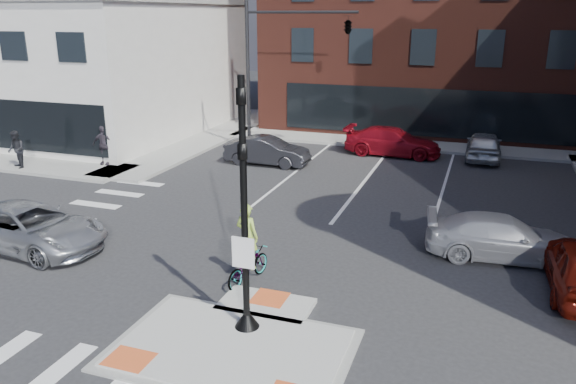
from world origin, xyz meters
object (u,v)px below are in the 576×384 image
at_px(bg_car_silver, 484,145).
at_px(cyclist, 248,256).
at_px(bg_car_dark, 267,151).
at_px(pedestrian_b, 104,145).
at_px(pedestrian_a, 16,150).
at_px(silver_suv, 30,227).
at_px(bg_car_red, 392,142).
at_px(white_pickup, 502,237).

bearing_deg(bg_car_silver, cyclist, 70.13).
bearing_deg(cyclist, bg_car_dark, -59.52).
xyz_separation_m(bg_car_dark, bg_car_silver, (10.30, 4.82, 0.04)).
bearing_deg(pedestrian_b, bg_car_silver, 14.71).
bearing_deg(bg_car_dark, pedestrian_a, 115.58).
relative_size(silver_suv, cyclist, 2.23).
relative_size(bg_car_red, pedestrian_b, 2.62).
xyz_separation_m(silver_suv, bg_car_silver, (13.62, 17.34, 0.01)).
bearing_deg(silver_suv, cyclist, -84.80).
relative_size(bg_car_silver, bg_car_red, 0.85).
bearing_deg(cyclist, pedestrian_b, -26.74).
relative_size(silver_suv, bg_car_red, 1.02).
bearing_deg(bg_car_silver, bg_car_dark, 24.47).
bearing_deg(bg_car_dark, silver_suv, 165.47).
distance_m(bg_car_dark, pedestrian_a, 12.15).
distance_m(cyclist, pedestrian_a, 16.89).
bearing_deg(cyclist, silver_suv, 12.40).
bearing_deg(cyclist, bg_car_red, -83.30).
xyz_separation_m(silver_suv, pedestrian_a, (-7.67, 7.34, 0.34)).
height_order(bg_car_red, cyclist, cyclist).
distance_m(pedestrian_a, pedestrian_b, 4.08).
distance_m(white_pickup, pedestrian_a, 22.28).
bearing_deg(cyclist, white_pickup, -136.93).
distance_m(white_pickup, bg_car_dark, 13.78).
distance_m(bg_car_silver, pedestrian_a, 23.52).
bearing_deg(bg_car_dark, white_pickup, -126.10).
xyz_separation_m(bg_car_red, pedestrian_a, (-16.62, -9.30, 0.32)).
height_order(cyclist, pedestrian_a, cyclist).
height_order(bg_car_silver, bg_car_red, bg_car_red).
distance_m(silver_suv, white_pickup, 15.05).
distance_m(silver_suv, pedestrian_b, 10.21).
xyz_separation_m(bg_car_silver, cyclist, (-6.01, -17.20, 0.05)).
bearing_deg(white_pickup, cyclist, 114.94).
xyz_separation_m(white_pickup, bg_car_silver, (-0.79, 13.00, 0.07)).
xyz_separation_m(white_pickup, pedestrian_a, (-22.08, 3.00, 0.39)).
height_order(silver_suv, white_pickup, silver_suv).
bearing_deg(pedestrian_b, white_pickup, -24.67).
xyz_separation_m(bg_car_silver, pedestrian_b, (-17.73, -8.00, 0.39)).
height_order(white_pickup, bg_car_red, bg_car_red).
bearing_deg(pedestrian_b, cyclist, -47.70).
height_order(silver_suv, pedestrian_b, pedestrian_b).
bearing_deg(bg_car_red, silver_suv, 152.88).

